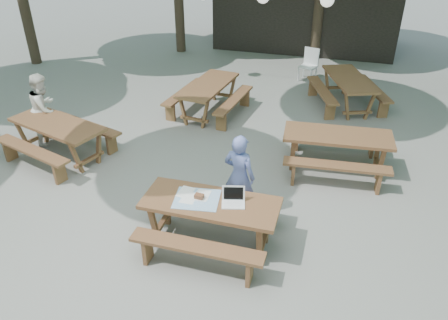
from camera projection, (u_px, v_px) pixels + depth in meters
name	position (u px, v px, depth m)	size (l,w,h in m)	color
ground	(195.00, 214.00, 7.28)	(80.00, 80.00, 0.00)	slate
pavilion	(308.00, 4.00, 15.10)	(6.00, 3.00, 2.80)	black
main_picnic_table	(211.00, 221.00, 6.50)	(2.00, 1.58, 0.75)	#552E1E
picnic_table_nw	(60.00, 139.00, 8.72)	(2.28, 2.06, 0.75)	#552E1E
picnic_table_ne	(336.00, 151.00, 8.31)	(2.06, 1.73, 0.75)	#552E1E
picnic_table_far_w	(209.00, 98.00, 10.53)	(1.79, 2.08, 0.75)	#552E1E
picnic_table_far_e	(347.00, 91.00, 10.90)	(2.16, 2.34, 0.75)	#552E1E
woman	(239.00, 176.00, 6.94)	(0.53, 0.35, 1.45)	#6876BD
second_person	(45.00, 108.00, 9.12)	(0.73, 0.57, 1.51)	white
plastic_chair	(308.00, 71.00, 12.56)	(0.55, 0.55, 0.90)	white
laptop	(233.00, 199.00, 6.26)	(0.38, 0.33, 0.24)	white
tabletop_clutter	(197.00, 198.00, 6.37)	(0.72, 0.64, 0.08)	#3C8DCC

